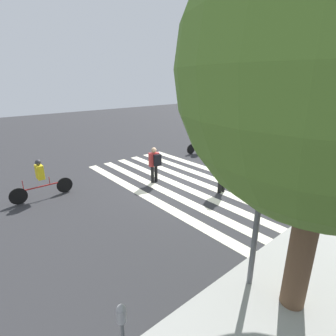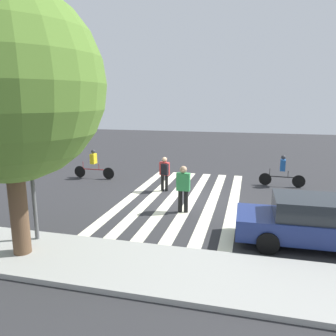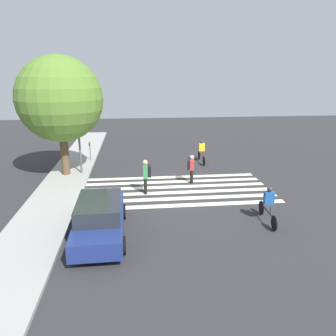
{
  "view_description": "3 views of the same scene",
  "coord_description": "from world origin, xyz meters",
  "px_view_note": "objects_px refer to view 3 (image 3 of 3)",
  "views": [
    {
      "loc": [
        7.8,
        7.96,
        4.5
      ],
      "look_at": [
        0.9,
        -0.19,
        0.85
      ],
      "focal_mm": 28.0,
      "sensor_mm": 36.0,
      "label": 1
    },
    {
      "loc": [
        -2.78,
        13.49,
        4.27
      ],
      "look_at": [
        0.75,
        -0.46,
        1.23
      ],
      "focal_mm": 35.0,
      "sensor_mm": 36.0,
      "label": 2
    },
    {
      "loc": [
        -16.55,
        2.33,
        6.03
      ],
      "look_at": [
        -0.59,
        0.56,
        1.4
      ],
      "focal_mm": 35.0,
      "sensor_mm": 36.0,
      "label": 3
    }
  ],
  "objects_px": {
    "street_tree": "(60,99)",
    "cyclist_near_curb": "(268,203)",
    "pedestrian_child_with_backpack": "(146,174)",
    "parking_meter": "(90,147)",
    "pedestrian_adult_tall_backpack": "(191,167)",
    "cyclist_far_lane": "(202,150)",
    "car_parked_silver_sedan": "(100,218)",
    "traffic_light": "(81,129)"
  },
  "relations": [
    {
      "from": "cyclist_far_lane",
      "to": "pedestrian_child_with_backpack",
      "type": "bearing_deg",
      "value": 145.02
    },
    {
      "from": "parking_meter",
      "to": "car_parked_silver_sedan",
      "type": "relative_size",
      "value": 0.3
    },
    {
      "from": "pedestrian_child_with_backpack",
      "to": "cyclist_far_lane",
      "type": "distance_m",
      "value": 7.18
    },
    {
      "from": "pedestrian_adult_tall_backpack",
      "to": "parking_meter",
      "type": "bearing_deg",
      "value": -112.35
    },
    {
      "from": "cyclist_near_curb",
      "to": "car_parked_silver_sedan",
      "type": "height_order",
      "value": "cyclist_near_curb"
    },
    {
      "from": "pedestrian_child_with_backpack",
      "to": "cyclist_near_curb",
      "type": "bearing_deg",
      "value": -128.4
    },
    {
      "from": "pedestrian_child_with_backpack",
      "to": "street_tree",
      "type": "bearing_deg",
      "value": 53.92
    },
    {
      "from": "parking_meter",
      "to": "cyclist_near_curb",
      "type": "relative_size",
      "value": 0.65
    },
    {
      "from": "cyclist_far_lane",
      "to": "cyclist_near_curb",
      "type": "bearing_deg",
      "value": -175.2
    },
    {
      "from": "traffic_light",
      "to": "cyclist_far_lane",
      "type": "xyz_separation_m",
      "value": [
        2.14,
        -7.87,
        -1.99
      ]
    },
    {
      "from": "car_parked_silver_sedan",
      "to": "street_tree",
      "type": "bearing_deg",
      "value": 18.01
    },
    {
      "from": "traffic_light",
      "to": "street_tree",
      "type": "relative_size",
      "value": 0.57
    },
    {
      "from": "street_tree",
      "to": "cyclist_near_curb",
      "type": "distance_m",
      "value": 12.8
    },
    {
      "from": "traffic_light",
      "to": "cyclist_far_lane",
      "type": "bearing_deg",
      "value": -74.81
    },
    {
      "from": "pedestrian_child_with_backpack",
      "to": "cyclist_near_curb",
      "type": "xyz_separation_m",
      "value": [
        -4.0,
        -4.91,
        -0.2
      ]
    },
    {
      "from": "parking_meter",
      "to": "pedestrian_adult_tall_backpack",
      "type": "relative_size",
      "value": 0.88
    },
    {
      "from": "cyclist_near_curb",
      "to": "cyclist_far_lane",
      "type": "distance_m",
      "value": 9.88
    },
    {
      "from": "pedestrian_adult_tall_backpack",
      "to": "cyclist_far_lane",
      "type": "distance_m",
      "value": 4.67
    },
    {
      "from": "traffic_light",
      "to": "parking_meter",
      "type": "height_order",
      "value": "traffic_light"
    },
    {
      "from": "traffic_light",
      "to": "street_tree",
      "type": "height_order",
      "value": "street_tree"
    },
    {
      "from": "car_parked_silver_sedan",
      "to": "pedestrian_child_with_backpack",
      "type": "bearing_deg",
      "value": -24.85
    },
    {
      "from": "parking_meter",
      "to": "street_tree",
      "type": "height_order",
      "value": "street_tree"
    },
    {
      "from": "street_tree",
      "to": "pedestrian_child_with_backpack",
      "type": "xyz_separation_m",
      "value": [
        -3.54,
        -4.72,
        -3.56
      ]
    },
    {
      "from": "traffic_light",
      "to": "cyclist_near_curb",
      "type": "bearing_deg",
      "value": -131.85
    },
    {
      "from": "street_tree",
      "to": "pedestrian_adult_tall_backpack",
      "type": "xyz_separation_m",
      "value": [
        -2.1,
        -7.34,
        -3.67
      ]
    },
    {
      "from": "pedestrian_adult_tall_backpack",
      "to": "cyclist_far_lane",
      "type": "relative_size",
      "value": 0.69
    },
    {
      "from": "pedestrian_child_with_backpack",
      "to": "parking_meter",
      "type": "bearing_deg",
      "value": 28.82
    },
    {
      "from": "parking_meter",
      "to": "cyclist_near_curb",
      "type": "xyz_separation_m",
      "value": [
        -10.85,
        -8.55,
        -0.21
      ]
    },
    {
      "from": "pedestrian_adult_tall_backpack",
      "to": "cyclist_far_lane",
      "type": "height_order",
      "value": "pedestrian_adult_tall_backpack"
    },
    {
      "from": "parking_meter",
      "to": "street_tree",
      "type": "relative_size",
      "value": 0.2
    },
    {
      "from": "cyclist_near_curb",
      "to": "cyclist_far_lane",
      "type": "relative_size",
      "value": 0.93
    },
    {
      "from": "parking_meter",
      "to": "cyclist_near_curb",
      "type": "distance_m",
      "value": 13.82
    },
    {
      "from": "parking_meter",
      "to": "pedestrian_child_with_backpack",
      "type": "height_order",
      "value": "pedestrian_child_with_backpack"
    },
    {
      "from": "parking_meter",
      "to": "cyclist_far_lane",
      "type": "distance_m",
      "value": 7.87
    },
    {
      "from": "cyclist_near_curb",
      "to": "car_parked_silver_sedan",
      "type": "bearing_deg",
      "value": 97.34
    },
    {
      "from": "parking_meter",
      "to": "car_parked_silver_sedan",
      "type": "bearing_deg",
      "value": -171.62
    },
    {
      "from": "traffic_light",
      "to": "cyclist_near_curb",
      "type": "relative_size",
      "value": 1.85
    },
    {
      "from": "parking_meter",
      "to": "car_parked_silver_sedan",
      "type": "height_order",
      "value": "car_parked_silver_sedan"
    },
    {
      "from": "parking_meter",
      "to": "cyclist_far_lane",
      "type": "height_order",
      "value": "cyclist_far_lane"
    },
    {
      "from": "traffic_light",
      "to": "cyclist_far_lane",
      "type": "distance_m",
      "value": 8.39
    },
    {
      "from": "pedestrian_child_with_backpack",
      "to": "car_parked_silver_sedan",
      "type": "distance_m",
      "value": 4.89
    },
    {
      "from": "street_tree",
      "to": "cyclist_far_lane",
      "type": "height_order",
      "value": "street_tree"
    }
  ]
}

